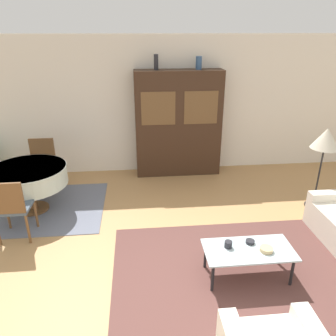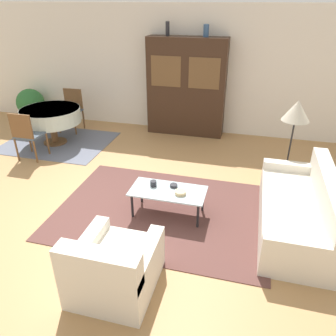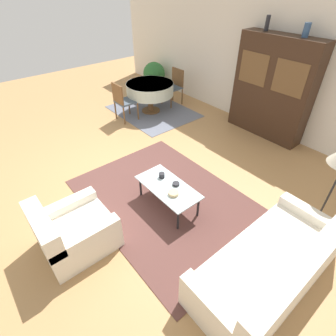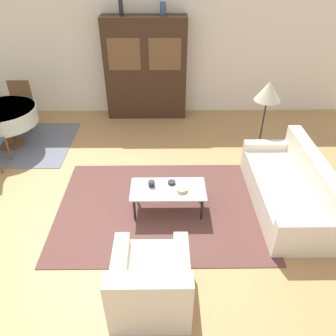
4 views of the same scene
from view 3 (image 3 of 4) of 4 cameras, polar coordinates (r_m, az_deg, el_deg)
ground_plane at (r=4.85m, az=-9.45°, el=-2.19°), size 14.00×14.00×0.00m
wall_back at (r=6.56m, az=19.01°, el=20.44°), size 10.00×0.06×2.70m
area_rug at (r=4.35m, az=-0.35°, el=-7.02°), size 3.04×2.20×0.01m
dining_rug at (r=7.20m, az=-3.27°, el=12.24°), size 2.18×1.70×0.01m
couch at (r=3.46m, az=21.81°, el=-19.49°), size 0.88×2.02×0.80m
armchair at (r=3.76m, az=-20.01°, el=-12.96°), size 0.82×0.91×0.77m
coffee_table at (r=4.03m, az=0.00°, el=-4.43°), size 1.05×0.52×0.39m
display_cabinet at (r=6.15m, az=21.69°, el=15.74°), size 1.69×0.41×2.08m
dining_table at (r=6.99m, az=-3.94°, el=16.77°), size 1.21×1.21×0.75m
dining_chair_near at (r=6.60m, az=-9.85°, el=14.44°), size 0.44×0.44×0.93m
dining_chair_far at (r=7.49m, az=1.39°, el=17.72°), size 0.44×0.44×0.93m
cup at (r=4.15m, az=-1.38°, el=-1.60°), size 0.09×0.09×0.08m
bowl at (r=3.86m, az=1.21°, el=-5.50°), size 0.15×0.15×0.05m
bowl_small at (r=4.02m, az=1.74°, el=-3.50°), size 0.11×0.11×0.04m
vase_tall at (r=6.08m, az=20.82°, el=27.41°), size 0.08×0.08×0.28m
vase_short at (r=5.71m, az=27.93°, el=25.01°), size 0.11×0.11×0.23m
potted_plant at (r=8.65m, az=-3.04°, el=19.71°), size 0.67×0.67×0.81m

